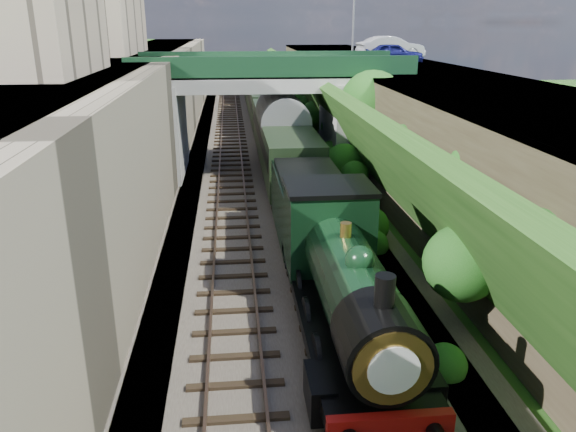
{
  "coord_description": "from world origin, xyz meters",
  "views": [
    {
      "loc": [
        -1.89,
        -10.15,
        8.98
      ],
      "look_at": [
        0.0,
        8.49,
        2.5
      ],
      "focal_mm": 35.0,
      "sensor_mm": 36.0,
      "label": 1
    }
  ],
  "objects_px": {
    "tree": "(374,106)",
    "locomotive": "(345,284)",
    "tender": "(310,212)",
    "car_silver": "(390,47)",
    "road_bridge": "(278,108)",
    "lamppost": "(354,14)",
    "car_blue": "(394,53)"
  },
  "relations": [
    {
      "from": "tree",
      "to": "lamppost",
      "type": "bearing_deg",
      "value": 84.21
    },
    {
      "from": "tree",
      "to": "locomotive",
      "type": "bearing_deg",
      "value": -106.34
    },
    {
      "from": "tree",
      "to": "car_blue",
      "type": "xyz_separation_m",
      "value": [
        3.64,
        9.24,
        2.3
      ]
    },
    {
      "from": "road_bridge",
      "to": "car_blue",
      "type": "relative_size",
      "value": 3.92
    },
    {
      "from": "tree",
      "to": "locomotive",
      "type": "height_order",
      "value": "tree"
    },
    {
      "from": "tree",
      "to": "tender",
      "type": "height_order",
      "value": "tree"
    },
    {
      "from": "lamppost",
      "to": "locomotive",
      "type": "height_order",
      "value": "lamppost"
    },
    {
      "from": "road_bridge",
      "to": "locomotive",
      "type": "relative_size",
      "value": 1.56
    },
    {
      "from": "tender",
      "to": "locomotive",
      "type": "bearing_deg",
      "value": -90.0
    },
    {
      "from": "tree",
      "to": "car_silver",
      "type": "distance_m",
      "value": 15.69
    },
    {
      "from": "tree",
      "to": "tender",
      "type": "bearing_deg",
      "value": -118.41
    },
    {
      "from": "road_bridge",
      "to": "tender",
      "type": "relative_size",
      "value": 2.67
    },
    {
      "from": "car_silver",
      "to": "locomotive",
      "type": "xyz_separation_m",
      "value": [
        -9.61,
        -30.78,
        -5.22
      ]
    },
    {
      "from": "road_bridge",
      "to": "car_blue",
      "type": "bearing_deg",
      "value": 32.35
    },
    {
      "from": "lamppost",
      "to": "locomotive",
      "type": "relative_size",
      "value": 0.59
    },
    {
      "from": "tree",
      "to": "car_blue",
      "type": "distance_m",
      "value": 10.2
    },
    {
      "from": "lamppost",
      "to": "car_silver",
      "type": "height_order",
      "value": "lamppost"
    },
    {
      "from": "locomotive",
      "to": "car_blue",
      "type": "bearing_deg",
      "value": 71.75
    },
    {
      "from": "lamppost",
      "to": "car_silver",
      "type": "xyz_separation_m",
      "value": [
        3.76,
        3.55,
        -2.45
      ]
    },
    {
      "from": "car_blue",
      "to": "locomotive",
      "type": "distance_m",
      "value": 27.13
    },
    {
      "from": "tree",
      "to": "car_silver",
      "type": "height_order",
      "value": "car_silver"
    },
    {
      "from": "road_bridge",
      "to": "lamppost",
      "type": "height_order",
      "value": "lamppost"
    },
    {
      "from": "tender",
      "to": "car_silver",
      "type": "bearing_deg",
      "value": 67.69
    },
    {
      "from": "road_bridge",
      "to": "tender",
      "type": "height_order",
      "value": "road_bridge"
    },
    {
      "from": "tender",
      "to": "tree",
      "type": "bearing_deg",
      "value": 61.59
    },
    {
      "from": "road_bridge",
      "to": "car_silver",
      "type": "height_order",
      "value": "car_silver"
    },
    {
      "from": "lamppost",
      "to": "car_blue",
      "type": "bearing_deg",
      "value": -37.19
    },
    {
      "from": "tree",
      "to": "tender",
      "type": "relative_size",
      "value": 1.1
    },
    {
      "from": "car_silver",
      "to": "road_bridge",
      "type": "bearing_deg",
      "value": 131.77
    },
    {
      "from": "car_blue",
      "to": "car_silver",
      "type": "distance_m",
      "value": 5.6
    },
    {
      "from": "lamppost",
      "to": "tree",
      "type": "bearing_deg",
      "value": -95.79
    },
    {
      "from": "tree",
      "to": "locomotive",
      "type": "relative_size",
      "value": 0.65
    }
  ]
}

